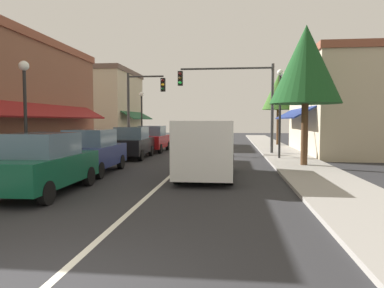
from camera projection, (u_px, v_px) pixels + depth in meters
name	position (u px, v px, depth m)	size (l,w,h in m)	color
ground_plane	(194.00, 155.00, 21.98)	(80.00, 80.00, 0.00)	#28282B
sidewalk_left	(108.00, 153.00, 22.60)	(2.60, 56.00, 0.12)	gray
sidewalk_right	(285.00, 155.00, 21.36)	(2.60, 56.00, 0.12)	gray
lane_center_stripe	(194.00, 155.00, 21.98)	(0.14, 52.00, 0.01)	silver
storefront_right_block	(336.00, 106.00, 22.75)	(5.64, 10.20, 6.16)	#BCAD8E
storefront_far_left	(101.00, 107.00, 32.77)	(7.16, 8.20, 6.68)	#BCAD8E
parked_car_nearest_left	(43.00, 164.00, 10.27)	(1.80, 4.11, 1.77)	#0F4C33
parked_car_second_left	(92.00, 152.00, 14.28)	(1.86, 4.14, 1.77)	navy
parked_car_third_left	(132.00, 143.00, 19.99)	(1.88, 4.15, 1.77)	black
parked_car_far_left	(153.00, 139.00, 24.27)	(1.80, 4.11, 1.77)	maroon
van_in_lane	(207.00, 147.00, 13.40)	(2.02, 5.19, 2.12)	silver
traffic_signal_mast_arm	(238.00, 92.00, 22.14)	(5.97, 0.50, 5.62)	#333333
traffic_signal_left_corner	(141.00, 100.00, 24.37)	(2.71, 0.50, 5.38)	#333333
street_lamp_left_near	(25.00, 98.00, 12.89)	(0.36, 0.36, 4.27)	black
street_lamp_right_mid	(280.00, 99.00, 18.93)	(0.36, 0.36, 4.84)	black
street_lamp_left_far	(142.00, 109.00, 28.51)	(0.36, 0.36, 4.42)	black
tree_right_near	(306.00, 65.00, 15.85)	(3.17, 3.17, 6.37)	#4C331E
tree_right_far	(279.00, 92.00, 29.52)	(2.71, 2.71, 6.03)	#4C331E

